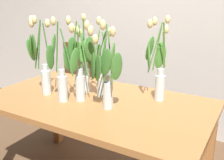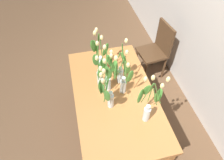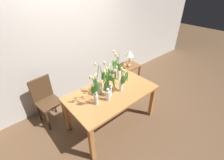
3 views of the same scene
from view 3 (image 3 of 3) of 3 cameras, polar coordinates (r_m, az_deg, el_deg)
ground_plane at (r=3.31m, az=-0.06°, el=-14.63°), size 18.00×18.00×0.00m
room_wall_rear at (r=3.48m, az=-14.42°, el=13.58°), size 9.00×0.10×2.70m
dining_table at (r=2.87m, az=-0.07°, el=-5.83°), size 1.60×0.90×0.74m
tulip_vase_0 at (r=3.04m, az=1.95°, el=4.00°), size 0.15×0.27×0.58m
tulip_vase_1 at (r=2.41m, az=-5.99°, el=-4.43°), size 0.18×0.23×0.58m
tulip_vase_2 at (r=2.76m, az=-1.43°, el=-0.58°), size 0.16×0.21×0.52m
tulip_vase_3 at (r=2.70m, az=3.95°, el=-0.39°), size 0.23×0.16×0.58m
tulip_vase_4 at (r=2.53m, az=-1.27°, el=-4.06°), size 0.23×0.12×0.58m
tulip_vase_5 at (r=2.68m, az=-4.04°, el=-1.06°), size 0.25×0.24×0.59m
tulip_vase_6 at (r=2.59m, az=-0.99°, el=-1.48°), size 0.25×0.20×0.58m
dining_chair at (r=3.27m, az=-22.89°, el=-6.04°), size 0.45×0.45×0.93m
side_table at (r=4.21m, az=6.33°, el=4.09°), size 0.44×0.44×0.55m
table_lamp at (r=4.03m, az=6.42°, el=9.46°), size 0.22×0.22×0.40m
pillar_candle at (r=4.02m, az=5.91°, el=5.19°), size 0.06×0.06×0.07m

